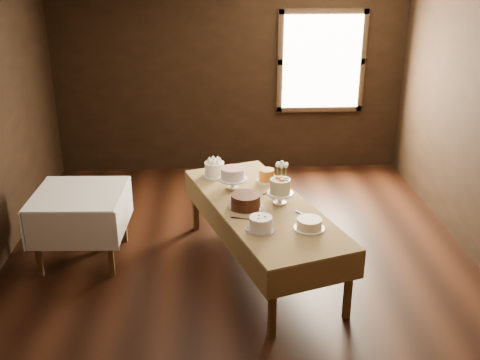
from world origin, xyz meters
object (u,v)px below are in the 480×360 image
(cake_server_c, at_px, (242,194))
(display_table, at_px, (262,209))
(cake_meringue, at_px, (214,170))
(cake_swirl, at_px, (261,224))
(cake_flowers, at_px, (280,192))
(flower_vase, at_px, (281,187))
(cake_lattice, at_px, (233,179))
(cake_server_b, at_px, (307,217))
(cake_caramel, at_px, (267,176))
(side_table, at_px, (79,201))
(cake_chocolate, at_px, (246,201))
(cake_cream, at_px, (309,224))
(cake_server_d, at_px, (272,190))
(cake_server_e, at_px, (248,219))

(cake_server_c, bearing_deg, display_table, -155.31)
(cake_meringue, height_order, cake_swirl, cake_meringue)
(cake_flowers, bearing_deg, flower_vase, 80.11)
(cake_lattice, bearing_deg, cake_server_b, -47.19)
(cake_server_b, bearing_deg, display_table, -160.50)
(cake_lattice, bearing_deg, cake_caramel, 24.88)
(side_table, bearing_deg, cake_chocolate, -11.71)
(cake_cream, distance_m, flower_vase, 0.82)
(cake_caramel, bearing_deg, flower_vase, -70.63)
(cake_meringue, bearing_deg, cake_chocolate, -70.30)
(display_table, distance_m, cake_meringue, 0.92)
(cake_meringue, relative_size, cake_server_d, 1.28)
(cake_meringue, bearing_deg, cake_lattice, -62.14)
(cake_caramel, height_order, cake_cream, cake_caramel)
(cake_server_b, bearing_deg, cake_cream, -36.91)
(cake_caramel, relative_size, flower_vase, 1.52)
(cake_flowers, bearing_deg, cake_lattice, 139.01)
(cake_cream, bearing_deg, flower_vase, 101.42)
(flower_vase, bearing_deg, cake_server_c, -179.18)
(cake_caramel, bearing_deg, cake_lattice, -155.12)
(cake_caramel, distance_m, cake_flowers, 0.58)
(side_table, height_order, cake_server_c, side_table)
(cake_flowers, xyz_separation_m, cake_server_c, (-0.36, 0.23, -0.11))
(cake_server_b, bearing_deg, cake_server_d, 168.48)
(cake_flowers, height_order, cake_cream, cake_flowers)
(display_table, relative_size, cake_cream, 7.98)
(cake_flowers, bearing_deg, cake_server_b, -56.59)
(cake_caramel, xyz_separation_m, cake_swirl, (-0.16, -1.15, -0.00))
(display_table, relative_size, cake_server_c, 10.45)
(cake_caramel, height_order, cake_flowers, cake_flowers)
(cake_meringue, distance_m, cake_server_d, 0.74)
(cake_cream, xyz_separation_m, flower_vase, (-0.16, 0.80, 0.02))
(cake_chocolate, xyz_separation_m, cake_server_d, (0.31, 0.42, -0.06))
(cake_meringue, height_order, cake_cream, cake_meringue)
(display_table, relative_size, cake_server_d, 10.45)
(cake_chocolate, bearing_deg, cake_swirl, -77.96)
(cake_cream, distance_m, cake_server_d, 0.94)
(cake_caramel, xyz_separation_m, cake_chocolate, (-0.27, -0.65, -0.00))
(cake_caramel, relative_size, cake_server_b, 0.92)
(cake_chocolate, distance_m, cake_server_d, 0.52)
(cake_caramel, xyz_separation_m, cake_server_c, (-0.28, -0.35, -0.06))
(cake_flowers, relative_size, cake_server_e, 1.19)
(cake_server_c, bearing_deg, cake_server_e, 170.46)
(cake_server_b, bearing_deg, cake_flowers, -179.28)
(cake_lattice, bearing_deg, cake_chocolate, -77.09)
(display_table, height_order, cake_server_b, cake_server_b)
(cake_meringue, xyz_separation_m, cake_flowers, (0.65, -0.76, 0.04))
(cake_flowers, relative_size, cake_server_b, 1.19)
(cake_chocolate, xyz_separation_m, cake_flowers, (0.35, 0.08, 0.05))
(cake_caramel, distance_m, cake_swirl, 1.16)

